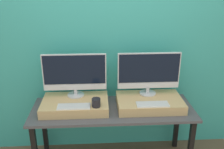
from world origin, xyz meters
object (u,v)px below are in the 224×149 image
Objects in this scene: monitor_right at (149,72)px; keyboard_left at (74,106)px; monitor_left at (75,74)px; mug at (96,103)px; keyboard_right at (153,104)px.

keyboard_left is at bearing -161.56° from monitor_right.
monitor_left is 0.80m from monitor_right.
keyboard_left is at bearing -90.00° from monitor_left.
monitor_left is 7.64× the size of mug.
keyboard_left is 3.73× the size of mug.
mug is 0.67m from monitor_right.
monitor_left is 0.37m from keyboard_left.
monitor_left reaches higher than keyboard_right.
monitor_left is at bearing 90.00° from keyboard_left.
monitor_right is at bearing 24.87° from mug.
monitor_right is 0.37m from keyboard_right.
monitor_left is 0.41m from mug.
keyboard_right is (0.80, -0.27, -0.25)m from monitor_left.
keyboard_left and keyboard_right have the same top height.
keyboard_left is 0.49× the size of monitor_right.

